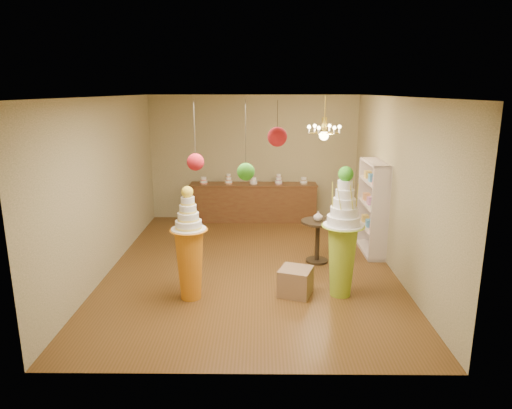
{
  "coord_description": "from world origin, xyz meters",
  "views": [
    {
      "loc": [
        0.16,
        -7.76,
        3.11
      ],
      "look_at": [
        0.09,
        0.0,
        1.15
      ],
      "focal_mm": 32.0,
      "sensor_mm": 36.0,
      "label": 1
    }
  ],
  "objects_px": {
    "pedestal_green": "(342,244)",
    "sideboard": "(254,202)",
    "pedestal_orange": "(190,254)",
    "round_table": "(318,235)"
  },
  "relations": [
    {
      "from": "sideboard",
      "to": "round_table",
      "type": "height_order",
      "value": "sideboard"
    },
    {
      "from": "pedestal_green",
      "to": "sideboard",
      "type": "height_order",
      "value": "pedestal_green"
    },
    {
      "from": "pedestal_orange",
      "to": "sideboard",
      "type": "xyz_separation_m",
      "value": [
        0.9,
        4.28,
        -0.23
      ]
    },
    {
      "from": "pedestal_green",
      "to": "sideboard",
      "type": "relative_size",
      "value": 0.67
    },
    {
      "from": "pedestal_orange",
      "to": "pedestal_green",
      "type": "bearing_deg",
      "value": 3.14
    },
    {
      "from": "sideboard",
      "to": "pedestal_orange",
      "type": "bearing_deg",
      "value": -101.86
    },
    {
      "from": "pedestal_green",
      "to": "round_table",
      "type": "xyz_separation_m",
      "value": [
        -0.19,
        1.41,
        -0.32
      ]
    },
    {
      "from": "pedestal_green",
      "to": "round_table",
      "type": "bearing_deg",
      "value": 97.85
    },
    {
      "from": "pedestal_green",
      "to": "round_table",
      "type": "height_order",
      "value": "pedestal_green"
    },
    {
      "from": "sideboard",
      "to": "round_table",
      "type": "xyz_separation_m",
      "value": [
        1.22,
        -2.74,
        0.03
      ]
    }
  ]
}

